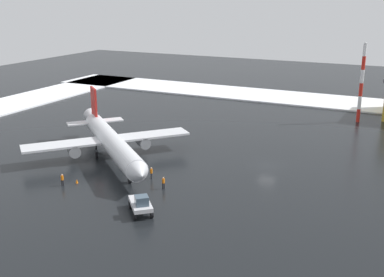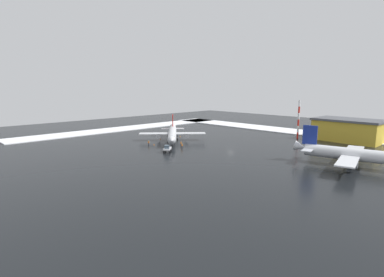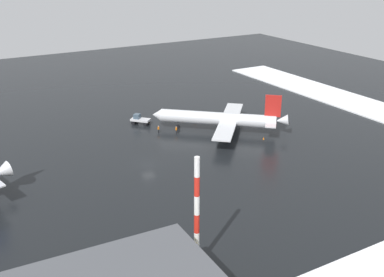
{
  "view_description": "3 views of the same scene",
  "coord_description": "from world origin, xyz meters",
  "px_view_note": "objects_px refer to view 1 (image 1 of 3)",
  "views": [
    {
      "loc": [
        -19.64,
        66.58,
        24.76
      ],
      "look_at": [
        13.46,
        -1.55,
        2.11
      ],
      "focal_mm": 45.0,
      "sensor_mm": 36.0,
      "label": 1
    },
    {
      "loc": [
        -66.22,
        83.56,
        21.17
      ],
      "look_at": [
        12.91,
        6.94,
        2.16
      ],
      "focal_mm": 28.0,
      "sensor_mm": 36.0,
      "label": 2
    },
    {
      "loc": [
        -35.9,
        -79.32,
        39.03
      ],
      "look_at": [
        10.5,
        0.79,
        3.14
      ],
      "focal_mm": 45.0,
      "sensor_mm": 36.0,
      "label": 3
    }
  ],
  "objects_px": {
    "pushback_tug": "(141,204)",
    "airplane_foreground_jet": "(111,141)",
    "traffic_cone_mid_line": "(74,154)",
    "ground_crew_beside_wing": "(163,182)",
    "traffic_cone_near_nose": "(77,181)",
    "ground_crew_near_tug": "(151,172)",
    "traffic_cone_wingtip_side": "(115,139)",
    "antenna_mast": "(362,83)",
    "ground_crew_by_nose_gear": "(62,179)"
  },
  "relations": [
    {
      "from": "traffic_cone_near_nose",
      "to": "pushback_tug",
      "type": "bearing_deg",
      "value": 161.53
    },
    {
      "from": "pushback_tug",
      "to": "airplane_foreground_jet",
      "type": "bearing_deg",
      "value": -177.06
    },
    {
      "from": "airplane_foreground_jet",
      "to": "ground_crew_near_tug",
      "type": "distance_m",
      "value": 10.56
    },
    {
      "from": "antenna_mast",
      "to": "ground_crew_beside_wing",
      "type": "bearing_deg",
      "value": 69.25
    },
    {
      "from": "airplane_foreground_jet",
      "to": "antenna_mast",
      "type": "height_order",
      "value": "antenna_mast"
    },
    {
      "from": "airplane_foreground_jet",
      "to": "traffic_cone_near_nose",
      "type": "relative_size",
      "value": 47.2
    },
    {
      "from": "ground_crew_near_tug",
      "to": "traffic_cone_near_nose",
      "type": "bearing_deg",
      "value": -165.67
    },
    {
      "from": "pushback_tug",
      "to": "traffic_cone_mid_line",
      "type": "relative_size",
      "value": 8.9
    },
    {
      "from": "airplane_foreground_jet",
      "to": "pushback_tug",
      "type": "relative_size",
      "value": 5.3
    },
    {
      "from": "ground_crew_beside_wing",
      "to": "ground_crew_by_nose_gear",
      "type": "height_order",
      "value": "same"
    },
    {
      "from": "airplane_foreground_jet",
      "to": "traffic_cone_mid_line",
      "type": "bearing_deg",
      "value": -131.75
    },
    {
      "from": "ground_crew_by_nose_gear",
      "to": "traffic_cone_near_nose",
      "type": "relative_size",
      "value": 3.11
    },
    {
      "from": "ground_crew_beside_wing",
      "to": "antenna_mast",
      "type": "distance_m",
      "value": 52.08
    },
    {
      "from": "ground_crew_beside_wing",
      "to": "ground_crew_near_tug",
      "type": "distance_m",
      "value": 4.17
    },
    {
      "from": "ground_crew_near_tug",
      "to": "traffic_cone_wingtip_side",
      "type": "bearing_deg",
      "value": 118.4
    },
    {
      "from": "airplane_foreground_jet",
      "to": "traffic_cone_wingtip_side",
      "type": "distance_m",
      "value": 11.01
    },
    {
      "from": "ground_crew_beside_wing",
      "to": "traffic_cone_near_nose",
      "type": "bearing_deg",
      "value": -110.5
    },
    {
      "from": "antenna_mast",
      "to": "traffic_cone_mid_line",
      "type": "height_order",
      "value": "antenna_mast"
    },
    {
      "from": "pushback_tug",
      "to": "antenna_mast",
      "type": "height_order",
      "value": "antenna_mast"
    },
    {
      "from": "ground_crew_near_tug",
      "to": "antenna_mast",
      "type": "distance_m",
      "value": 51.1
    },
    {
      "from": "pushback_tug",
      "to": "traffic_cone_near_nose",
      "type": "relative_size",
      "value": 8.9
    },
    {
      "from": "antenna_mast",
      "to": "traffic_cone_near_nose",
      "type": "height_order",
      "value": "antenna_mast"
    },
    {
      "from": "pushback_tug",
      "to": "traffic_cone_wingtip_side",
      "type": "xyz_separation_m",
      "value": [
        19.72,
        -23.3,
        -1.01
      ]
    },
    {
      "from": "traffic_cone_near_nose",
      "to": "traffic_cone_wingtip_side",
      "type": "xyz_separation_m",
      "value": [
        6.72,
        -18.96,
        0.0
      ]
    },
    {
      "from": "ground_crew_near_tug",
      "to": "antenna_mast",
      "type": "xyz_separation_m",
      "value": [
        -21.63,
        -45.76,
        6.99
      ]
    },
    {
      "from": "ground_crew_near_tug",
      "to": "pushback_tug",
      "type": "bearing_deg",
      "value": -86.35
    },
    {
      "from": "ground_crew_beside_wing",
      "to": "traffic_cone_mid_line",
      "type": "height_order",
      "value": "ground_crew_beside_wing"
    },
    {
      "from": "ground_crew_by_nose_gear",
      "to": "ground_crew_near_tug",
      "type": "relative_size",
      "value": 1.0
    },
    {
      "from": "traffic_cone_wingtip_side",
      "to": "ground_crew_by_nose_gear",
      "type": "bearing_deg",
      "value": 105.3
    },
    {
      "from": "airplane_foreground_jet",
      "to": "ground_crew_by_nose_gear",
      "type": "bearing_deg",
      "value": -48.45
    },
    {
      "from": "traffic_cone_mid_line",
      "to": "traffic_cone_wingtip_side",
      "type": "height_order",
      "value": "same"
    },
    {
      "from": "traffic_cone_near_nose",
      "to": "ground_crew_beside_wing",
      "type": "bearing_deg",
      "value": -163.95
    },
    {
      "from": "pushback_tug",
      "to": "traffic_cone_mid_line",
      "type": "distance_m",
      "value": 24.9
    },
    {
      "from": "airplane_foreground_jet",
      "to": "ground_crew_beside_wing",
      "type": "relative_size",
      "value": 15.18
    },
    {
      "from": "traffic_cone_near_nose",
      "to": "traffic_cone_mid_line",
      "type": "xyz_separation_m",
      "value": [
        7.94,
        -9.09,
        0.0
      ]
    },
    {
      "from": "ground_crew_near_tug",
      "to": "traffic_cone_near_nose",
      "type": "distance_m",
      "value": 10.26
    },
    {
      "from": "ground_crew_by_nose_gear",
      "to": "traffic_cone_near_nose",
      "type": "bearing_deg",
      "value": -83.54
    },
    {
      "from": "ground_crew_near_tug",
      "to": "traffic_cone_wingtip_side",
      "type": "height_order",
      "value": "ground_crew_near_tug"
    },
    {
      "from": "traffic_cone_mid_line",
      "to": "ground_crew_beside_wing",
      "type": "bearing_deg",
      "value": 163.79
    },
    {
      "from": "airplane_foreground_jet",
      "to": "traffic_cone_mid_line",
      "type": "xyz_separation_m",
      "value": [
        6.8,
        0.83,
        -2.86
      ]
    },
    {
      "from": "pushback_tug",
      "to": "ground_crew_near_tug",
      "type": "bearing_deg",
      "value": 162.52
    },
    {
      "from": "airplane_foreground_jet",
      "to": "ground_crew_near_tug",
      "type": "xyz_separation_m",
      "value": [
        -9.52,
        4.04,
        -2.16
      ]
    },
    {
      "from": "traffic_cone_near_nose",
      "to": "airplane_foreground_jet",
      "type": "bearing_deg",
      "value": -83.46
    },
    {
      "from": "pushback_tug",
      "to": "ground_crew_beside_wing",
      "type": "height_order",
      "value": "pushback_tug"
    },
    {
      "from": "ground_crew_by_nose_gear",
      "to": "antenna_mast",
      "type": "distance_m",
      "value": 62.06
    },
    {
      "from": "ground_crew_near_tug",
      "to": "traffic_cone_wingtip_side",
      "type": "relative_size",
      "value": 3.11
    },
    {
      "from": "ground_crew_beside_wing",
      "to": "antenna_mast",
      "type": "bearing_deg",
      "value": 122.7
    },
    {
      "from": "ground_crew_near_tug",
      "to": "traffic_cone_mid_line",
      "type": "bearing_deg",
      "value": 148.17
    },
    {
      "from": "airplane_foreground_jet",
      "to": "antenna_mast",
      "type": "distance_m",
      "value": 52.29
    },
    {
      "from": "airplane_foreground_jet",
      "to": "traffic_cone_near_nose",
      "type": "bearing_deg",
      "value": -42.15
    }
  ]
}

